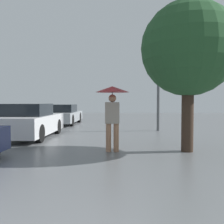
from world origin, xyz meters
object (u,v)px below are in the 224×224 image
pedestrian (112,102)px  parked_car_farthest (63,115)px  street_lamp (159,67)px  tree (188,50)px  parked_car_middle (30,122)px

pedestrian → parked_car_farthest: pedestrian is taller
parked_car_farthest → street_lamp: 6.68m
parked_car_farthest → tree: bearing=-57.4°
parked_car_farthest → parked_car_middle: bearing=-89.7°
parked_car_middle → parked_car_farthest: parked_car_middle is taller
pedestrian → street_lamp: (2.02, 4.98, 1.61)m
pedestrian → parked_car_middle: pedestrian is taller
parked_car_middle → parked_car_farthest: 5.74m
pedestrian → tree: (2.05, 0.08, 1.41)m
parked_car_middle → street_lamp: (5.22, 2.39, 2.37)m
parked_car_farthest → pedestrian: bearing=-68.8°
parked_car_middle → parked_car_farthest: (-0.03, 5.74, -0.04)m
parked_car_middle → tree: bearing=-25.5°
street_lamp → tree: bearing=-89.6°
street_lamp → pedestrian: bearing=-112.1°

